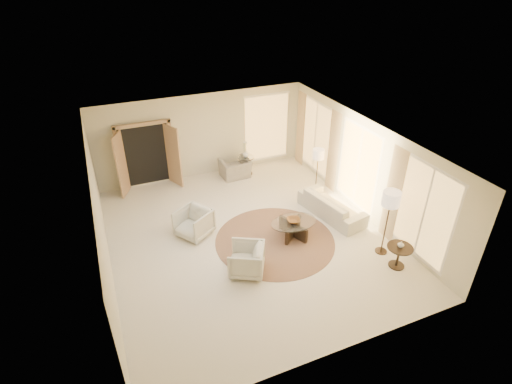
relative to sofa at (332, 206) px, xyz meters
name	(u,v)px	position (x,y,z in m)	size (l,w,h in m)	color
room	(247,192)	(-2.64, -0.07, 1.09)	(7.04, 8.04, 2.83)	silver
windows_right	(360,168)	(0.81, 0.03, 1.04)	(0.10, 6.40, 2.40)	#FFC466
window_back_corner	(267,128)	(-0.34, 3.88, 1.04)	(1.70, 0.10, 2.40)	#FFC466
curtains_right	(340,157)	(0.76, 0.93, 0.99)	(0.06, 5.20, 2.60)	tan
french_doors	(147,157)	(-4.54, 3.75, 0.75)	(1.95, 0.66, 2.16)	tan
area_rug	(275,240)	(-2.04, -0.48, -0.31)	(3.16, 3.16, 0.01)	#462B1E
sofa	(332,206)	(0.00, 0.00, 0.00)	(2.14, 0.84, 0.62)	beige
armchair_left	(194,222)	(-3.92, 0.61, 0.11)	(0.82, 0.77, 0.85)	beige
armchair_right	(246,258)	(-3.18, -1.32, 0.09)	(0.79, 0.74, 0.81)	beige
accent_chair	(235,166)	(-1.75, 3.29, 0.11)	(0.96, 0.62, 0.84)	gray
coffee_table	(293,227)	(-1.51, -0.48, -0.02)	(1.52, 1.52, 0.46)	black
end_table	(399,253)	(0.26, -2.54, 0.08)	(0.61, 0.61, 0.58)	black
side_table	(246,164)	(-1.35, 3.33, 0.08)	(0.56, 0.56, 0.66)	#30251C
floor_lamp_near	(318,156)	(0.26, 1.36, 0.94)	(0.36, 0.36, 1.47)	#30251C
floor_lamp_far	(391,202)	(0.26, -1.94, 1.19)	(0.43, 0.43, 1.76)	#30251C
bowl	(294,220)	(-1.51, -0.48, 0.19)	(0.35, 0.35, 0.09)	brown
end_vase	(401,244)	(0.26, -2.54, 0.34)	(0.16, 0.16, 0.16)	silver
side_vase	(246,154)	(-1.35, 3.33, 0.45)	(0.23, 0.23, 0.24)	silver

